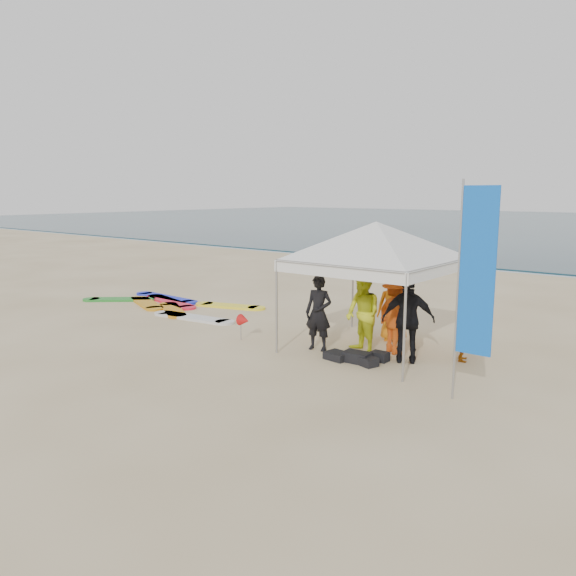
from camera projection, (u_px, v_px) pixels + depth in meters
The scene contains 13 objects.
ground at pixel (185, 352), 12.52m from camera, with size 120.00×120.00×0.00m, color beige.
shoreline_foam at pixel (481, 268), 26.47m from camera, with size 160.00×1.20×0.01m, color silver.
person_black_a at pixel (319, 313), 12.56m from camera, with size 0.62×0.41×1.70m, color black.
person_yellow at pixel (363, 314), 12.32m from camera, with size 0.86×0.67×1.77m, color yellow.
person_orange_a at pixel (396, 315), 12.30m from camera, with size 1.12×0.64×1.73m, color #CD4A12.
person_black_b at pixel (408, 320), 11.60m from camera, with size 1.08×0.45×1.84m, color black.
person_orange_b at pixel (394, 306), 13.37m from camera, with size 0.82×0.53×1.67m, color orange.
person_seated at pixel (463, 340), 11.81m from camera, with size 0.84×0.27×0.91m, color #C86A11.
canopy_tent at pixel (376, 222), 12.22m from camera, with size 4.38×4.38×3.30m.
feather_flag at pixel (475, 274), 9.14m from camera, with size 0.63×0.04×3.73m.
marker_pennant at pixel (244, 321), 13.40m from camera, with size 0.28×0.28×0.64m.
gear_pile at pixel (357, 357), 11.77m from camera, with size 1.23×0.83×0.22m.
surfboard_spread at pixel (170, 305), 17.64m from camera, with size 6.00×2.84×0.07m.
Camera 1 is at (9.40, -7.96, 3.50)m, focal length 35.00 mm.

